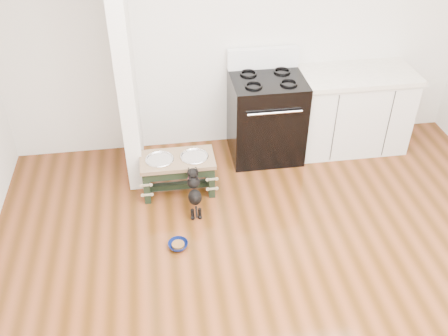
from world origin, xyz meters
TOP-DOWN VIEW (x-y plane):
  - ground at (0.00, 0.00)m, footprint 5.00×5.00m
  - room_shell at (0.00, 0.00)m, footprint 5.00×5.00m
  - partition_wall at (-1.18, 2.10)m, footprint 0.15×0.80m
  - oven_range at (0.25, 2.16)m, footprint 0.76×0.69m
  - cabinet_run at (1.23, 2.18)m, footprint 1.24×0.64m
  - dog_feeder at (-0.75, 1.62)m, footprint 0.73×0.39m
  - puppy at (-0.62, 1.28)m, footprint 0.13×0.38m
  - floor_bowl at (-0.83, 0.81)m, footprint 0.24×0.24m

SIDE VIEW (x-z plane):
  - ground at x=0.00m, z-range 0.00..0.00m
  - floor_bowl at x=-0.83m, z-range 0.00..0.06m
  - puppy at x=-0.62m, z-range 0.02..0.47m
  - dog_feeder at x=-0.75m, z-range 0.08..0.49m
  - cabinet_run at x=1.23m, z-range 0.00..0.91m
  - oven_range at x=0.25m, z-range -0.09..1.05m
  - partition_wall at x=-1.18m, z-range 0.00..2.70m
  - room_shell at x=0.00m, z-range -0.88..4.12m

